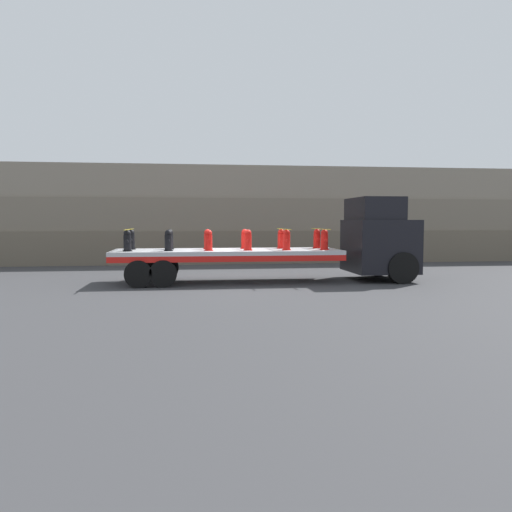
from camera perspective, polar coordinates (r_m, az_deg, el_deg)
ground_plane at (r=18.11m, az=-3.29°, el=-3.00°), size 120.00×120.00×0.00m
rock_cliff at (r=27.08m, az=-4.68°, el=4.71°), size 60.00×3.30×5.09m
truck_cab at (r=19.27m, az=14.07°, el=1.92°), size 2.25×2.75×3.08m
flatbed_trailer at (r=17.99m, az=-5.33°, el=-0.06°), size 8.10×2.56×1.18m
fire_hydrant_black_near_0 at (r=17.54m, az=-14.49°, el=1.67°), size 0.32×0.54×0.73m
fire_hydrant_black_far_0 at (r=18.61m, az=-14.08°, el=1.80°), size 0.32×0.54×0.73m
fire_hydrant_black_near_1 at (r=17.42m, az=-9.98°, el=1.72°), size 0.32×0.54×0.73m
fire_hydrant_black_far_1 at (r=18.50m, az=-9.83°, el=1.85°), size 0.32×0.54×0.73m
fire_hydrant_red_near_2 at (r=17.41m, az=-5.44°, el=1.76°), size 0.32×0.54×0.73m
fire_hydrant_red_far_2 at (r=18.49m, az=-5.56°, el=1.89°), size 0.32×0.54×0.73m
fire_hydrant_red_near_3 at (r=17.52m, az=-0.93°, el=1.79°), size 0.32×0.54×0.73m
fire_hydrant_red_far_3 at (r=18.59m, az=-1.30°, el=1.92°), size 0.32×0.54×0.73m
fire_hydrant_red_near_4 at (r=17.72m, az=3.51°, el=1.81°), size 0.32×0.54×0.73m
fire_hydrant_red_far_4 at (r=18.78m, az=2.89°, el=1.94°), size 0.32×0.54×0.73m
fire_hydrant_red_near_5 at (r=18.03m, az=7.82°, el=1.82°), size 0.32×0.54×0.73m
fire_hydrant_red_far_5 at (r=19.08m, az=6.97°, el=1.95°), size 0.32×0.54×0.73m
cargo_strap_rear at (r=18.07m, az=-14.30°, el=2.97°), size 0.05×2.65×0.01m
cargo_strap_middle at (r=18.24m, az=3.20°, el=3.09°), size 0.05×2.65×0.01m
cargo_strap_front at (r=18.54m, az=7.40°, el=3.08°), size 0.05×2.65×0.01m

